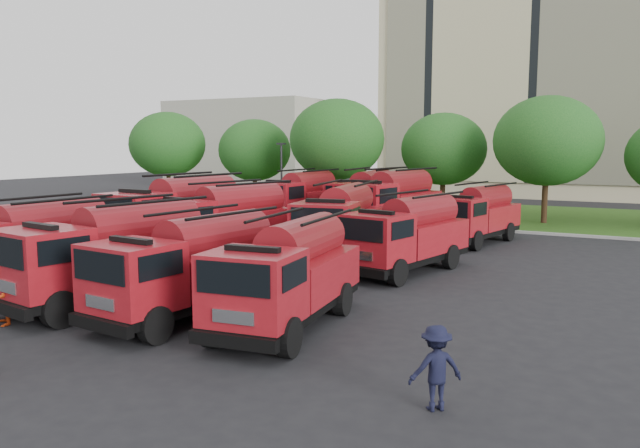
{
  "coord_description": "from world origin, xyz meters",
  "views": [
    {
      "loc": [
        11.64,
        -18.41,
        5.01
      ],
      "look_at": [
        -0.04,
        3.79,
        1.8
      ],
      "focal_mm": 35.0,
      "sensor_mm": 36.0,
      "label": 1
    }
  ],
  "objects_px": {
    "firefighter_3": "(435,409)",
    "firefighter_5": "(330,293)",
    "fire_truck_6": "(341,223)",
    "fire_truck_11": "(477,215)",
    "fire_truck_3": "(288,275)",
    "fire_truck_4": "(178,215)",
    "firefighter_1": "(3,325)",
    "firefighter_2": "(271,352)",
    "fire_truck_0": "(26,247)",
    "fire_truck_9": "(367,200)",
    "fire_truck_10": "(391,202)",
    "fire_truck_2": "(192,267)",
    "fire_truck_8": "(300,199)",
    "fire_truck_1": "(112,254)",
    "firefighter_4": "(154,260)",
    "fire_truck_7": "(407,235)",
    "fire_truck_5": "(222,222)"
  },
  "relations": [
    {
      "from": "fire_truck_8",
      "to": "firefighter_2",
      "type": "xyz_separation_m",
      "value": [
        11.23,
        -21.22,
        -1.67
      ]
    },
    {
      "from": "fire_truck_0",
      "to": "fire_truck_5",
      "type": "distance_m",
      "value": 8.33
    },
    {
      "from": "fire_truck_0",
      "to": "fire_truck_4",
      "type": "bearing_deg",
      "value": 95.8
    },
    {
      "from": "fire_truck_2",
      "to": "firefighter_4",
      "type": "height_order",
      "value": "fire_truck_2"
    },
    {
      "from": "firefighter_3",
      "to": "firefighter_5",
      "type": "relative_size",
      "value": 1.03
    },
    {
      "from": "firefighter_2",
      "to": "firefighter_5",
      "type": "height_order",
      "value": "firefighter_2"
    },
    {
      "from": "fire_truck_2",
      "to": "firefighter_5",
      "type": "xyz_separation_m",
      "value": [
        2.19,
        4.54,
        -1.48
      ]
    },
    {
      "from": "fire_truck_11",
      "to": "firefighter_3",
      "type": "distance_m",
      "value": 21.1
    },
    {
      "from": "fire_truck_0",
      "to": "firefighter_2",
      "type": "relative_size",
      "value": 3.89
    },
    {
      "from": "fire_truck_0",
      "to": "fire_truck_5",
      "type": "relative_size",
      "value": 0.91
    },
    {
      "from": "firefighter_3",
      "to": "firefighter_4",
      "type": "relative_size",
      "value": 1.01
    },
    {
      "from": "fire_truck_7",
      "to": "fire_truck_9",
      "type": "xyz_separation_m",
      "value": [
        -6.4,
        10.7,
        0.24
      ]
    },
    {
      "from": "fire_truck_10",
      "to": "firefighter_4",
      "type": "relative_size",
      "value": 4.97
    },
    {
      "from": "firefighter_4",
      "to": "fire_truck_6",
      "type": "bearing_deg",
      "value": -122.24
    },
    {
      "from": "fire_truck_4",
      "to": "fire_truck_10",
      "type": "distance_m",
      "value": 12.13
    },
    {
      "from": "firefighter_4",
      "to": "firefighter_5",
      "type": "xyz_separation_m",
      "value": [
        9.54,
        -1.84,
        0.0
      ]
    },
    {
      "from": "fire_truck_7",
      "to": "fire_truck_0",
      "type": "bearing_deg",
      "value": -127.48
    },
    {
      "from": "fire_truck_0",
      "to": "fire_truck_6",
      "type": "relative_size",
      "value": 0.92
    },
    {
      "from": "fire_truck_0",
      "to": "fire_truck_2",
      "type": "height_order",
      "value": "fire_truck_0"
    },
    {
      "from": "fire_truck_8",
      "to": "fire_truck_11",
      "type": "height_order",
      "value": "fire_truck_8"
    },
    {
      "from": "fire_truck_6",
      "to": "firefighter_2",
      "type": "relative_size",
      "value": 4.25
    },
    {
      "from": "firefighter_2",
      "to": "fire_truck_8",
      "type": "bearing_deg",
      "value": 1.9
    },
    {
      "from": "firefighter_1",
      "to": "firefighter_2",
      "type": "bearing_deg",
      "value": 43.31
    },
    {
      "from": "fire_truck_6",
      "to": "fire_truck_10",
      "type": "xyz_separation_m",
      "value": [
        -0.94,
        8.37,
        0.16
      ]
    },
    {
      "from": "firefighter_3",
      "to": "fire_truck_2",
      "type": "bearing_deg",
      "value": -60.65
    },
    {
      "from": "fire_truck_2",
      "to": "fire_truck_9",
      "type": "relative_size",
      "value": 0.85
    },
    {
      "from": "fire_truck_6",
      "to": "fire_truck_8",
      "type": "bearing_deg",
      "value": 117.5
    },
    {
      "from": "fire_truck_3",
      "to": "fire_truck_4",
      "type": "bearing_deg",
      "value": 136.39
    },
    {
      "from": "fire_truck_8",
      "to": "fire_truck_9",
      "type": "distance_m",
      "value": 4.46
    },
    {
      "from": "fire_truck_6",
      "to": "fire_truck_11",
      "type": "xyz_separation_m",
      "value": [
        4.12,
        7.48,
        -0.16
      ]
    },
    {
      "from": "fire_truck_7",
      "to": "firefighter_3",
      "type": "height_order",
      "value": "fire_truck_7"
    },
    {
      "from": "fire_truck_1",
      "to": "fire_truck_8",
      "type": "xyz_separation_m",
      "value": [
        -4.34,
        19.59,
        0.08
      ]
    },
    {
      "from": "fire_truck_5",
      "to": "fire_truck_9",
      "type": "bearing_deg",
      "value": 93.39
    },
    {
      "from": "fire_truck_6",
      "to": "fire_truck_9",
      "type": "distance_m",
      "value": 9.96
    },
    {
      "from": "fire_truck_3",
      "to": "firefighter_5",
      "type": "relative_size",
      "value": 4.16
    },
    {
      "from": "fire_truck_5",
      "to": "firefighter_1",
      "type": "distance_m",
      "value": 11.22
    },
    {
      "from": "fire_truck_3",
      "to": "firefighter_5",
      "type": "xyz_separation_m",
      "value": [
        -0.79,
        4.07,
        -1.47
      ]
    },
    {
      "from": "fire_truck_1",
      "to": "fire_truck_4",
      "type": "xyz_separation_m",
      "value": [
        -4.5,
        8.36,
        0.18
      ]
    },
    {
      "from": "fire_truck_5",
      "to": "firefighter_3",
      "type": "height_order",
      "value": "fire_truck_5"
    },
    {
      "from": "fire_truck_4",
      "to": "firefighter_2",
      "type": "bearing_deg",
      "value": -38.2
    },
    {
      "from": "fire_truck_11",
      "to": "fire_truck_4",
      "type": "bearing_deg",
      "value": -130.4
    },
    {
      "from": "firefighter_5",
      "to": "fire_truck_1",
      "type": "bearing_deg",
      "value": 28.76
    },
    {
      "from": "fire_truck_9",
      "to": "firefighter_2",
      "type": "bearing_deg",
      "value": -77.77
    },
    {
      "from": "fire_truck_3",
      "to": "fire_truck_8",
      "type": "bearing_deg",
      "value": 111.8
    },
    {
      "from": "fire_truck_1",
      "to": "fire_truck_6",
      "type": "distance_m",
      "value": 10.62
    },
    {
      "from": "fire_truck_7",
      "to": "fire_truck_3",
      "type": "bearing_deg",
      "value": -80.92
    },
    {
      "from": "firefighter_1",
      "to": "firefighter_4",
      "type": "relative_size",
      "value": 1.04
    },
    {
      "from": "fire_truck_8",
      "to": "firefighter_3",
      "type": "bearing_deg",
      "value": -53.08
    },
    {
      "from": "fire_truck_0",
      "to": "fire_truck_2",
      "type": "bearing_deg",
      "value": 2.36
    },
    {
      "from": "fire_truck_2",
      "to": "firefighter_2",
      "type": "relative_size",
      "value": 3.81
    }
  ]
}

